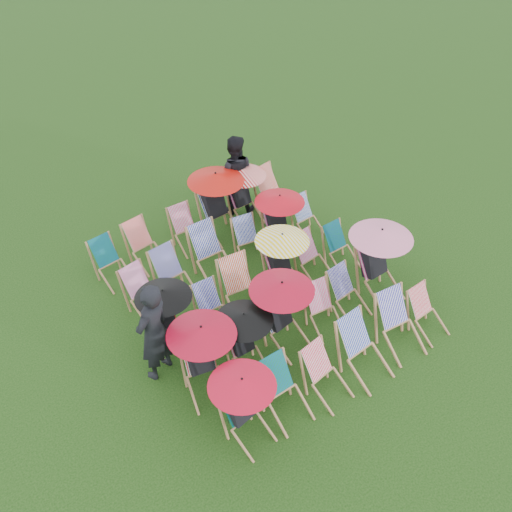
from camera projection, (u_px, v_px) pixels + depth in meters
ground at (265, 301)px, 11.06m from camera, size 100.00×100.00×0.00m
deckchair_0 at (245, 408)px, 8.42m from camera, size 1.02×1.10×1.21m
deckchair_1 at (285, 392)px, 8.85m from camera, size 0.64×0.88×0.94m
deckchair_2 at (327, 375)px, 9.14m from camera, size 0.69×0.88×0.88m
deckchair_3 at (365, 350)px, 9.44m from camera, size 0.75×0.99×1.02m
deckchair_4 at (401, 324)px, 9.90m from camera, size 0.75×0.98×1.00m
deckchair_5 at (428, 313)px, 10.23m from camera, size 0.59×0.80×0.83m
deckchair_6 at (203, 359)px, 9.06m from camera, size 1.12×1.19×1.32m
deckchair_7 at (245, 341)px, 9.46m from camera, size 0.98×1.01×1.16m
deckchair_8 at (283, 313)px, 9.82m from camera, size 1.13×1.22×1.34m
deckchair_9 at (324, 310)px, 10.29m from camera, size 0.63×0.82×0.84m
deckchair_10 at (349, 294)px, 10.59m from camera, size 0.66×0.86×0.87m
deckchair_11 at (380, 261)px, 10.80m from camera, size 1.20×1.26×1.43m
deckchair_12 at (166, 318)px, 9.86m from camera, size 0.99×1.04×1.18m
deckchair_13 at (213, 309)px, 10.32m from camera, size 0.56×0.77×0.82m
deckchair_14 at (242, 289)px, 10.59m from camera, size 0.75×0.98×1.00m
deckchair_15 at (283, 261)px, 10.95m from camera, size 1.05×1.10×1.24m
deckchair_16 at (313, 258)px, 11.36m from camera, size 0.69×0.88×0.89m
deckchair_17 at (341, 248)px, 11.65m from camera, size 0.58×0.80×0.84m
deckchair_18 at (144, 292)px, 10.61m from camera, size 0.71×0.89×0.88m
deckchair_19 at (174, 276)px, 10.90m from camera, size 0.72×0.94×0.95m
deckchair_20 at (212, 254)px, 11.35m from camera, size 0.69×0.96×1.03m
deckchair_21 at (250, 241)px, 11.80m from camera, size 0.66×0.85×0.85m
deckchair_22 at (280, 221)px, 11.95m from camera, size 1.04×1.10×1.24m
deckchair_23 at (308, 218)px, 12.45m from camera, size 0.60×0.80×0.83m
deckchair_24 at (111, 262)px, 11.28m from camera, size 0.67×0.86×0.86m
deckchair_25 at (145, 245)px, 11.66m from camera, size 0.71×0.91×0.90m
deckchair_26 at (187, 229)px, 12.11m from camera, size 0.57×0.80×0.86m
deckchair_27 at (218, 203)px, 12.27m from camera, size 1.22×1.28×1.44m
deckchair_28 at (244, 194)px, 12.72m from camera, size 1.05×1.11×1.25m
deckchair_29 at (275, 192)px, 13.05m from camera, size 0.83×1.04×1.02m
person_left at (154, 332)px, 9.13m from camera, size 0.84×0.72×1.94m
person_rear at (234, 175)px, 12.78m from camera, size 1.17×1.11×1.91m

